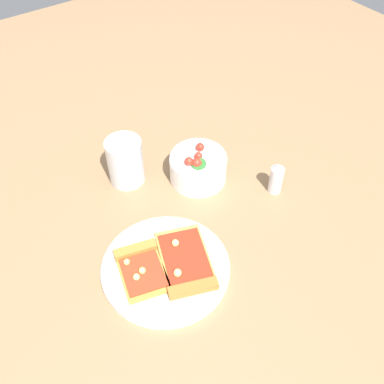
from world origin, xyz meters
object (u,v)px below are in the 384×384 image
object	(u,v)px
plate	(166,268)
salad_bowl	(198,167)
pizza_slice_far	(187,264)
pepper_shaker	(276,178)
pizza_slice_near	(140,266)
soda_glass	(125,162)

from	to	relation	value
plate	salad_bowl	xyz separation A→B (m)	(-0.16, 0.19, 0.03)
pizza_slice_far	pepper_shaker	world-z (taller)	pepper_shaker
pizza_slice_far	pepper_shaker	xyz separation A→B (m)	(-0.06, 0.28, 0.02)
pepper_shaker	pizza_slice_near	bearing A→B (deg)	-88.22
pizza_slice_near	salad_bowl	distance (m)	0.27
plate	pepper_shaker	size ratio (longest dim) A/B	3.14
salad_bowl	plate	bearing A→B (deg)	-50.14
pepper_shaker	salad_bowl	bearing A→B (deg)	-138.37
plate	soda_glass	distance (m)	0.27
pizza_slice_far	pepper_shaker	distance (m)	0.28
salad_bowl	soda_glass	world-z (taller)	soda_glass
plate	pizza_slice_far	distance (m)	0.04
plate	pizza_slice_near	bearing A→B (deg)	-119.70
plate	salad_bowl	size ratio (longest dim) A/B	1.91
salad_bowl	pepper_shaker	world-z (taller)	salad_bowl
salad_bowl	soda_glass	size ratio (longest dim) A/B	1.17
pizza_slice_near	salad_bowl	size ratio (longest dim) A/B	1.03
pizza_slice_far	pizza_slice_near	bearing A→B (deg)	-122.92
plate	pizza_slice_far	size ratio (longest dim) A/B	1.44
plate	pepper_shaker	distance (m)	0.31
pizza_slice_far	soda_glass	distance (m)	0.28
pizza_slice_near	pizza_slice_far	bearing A→B (deg)	57.08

